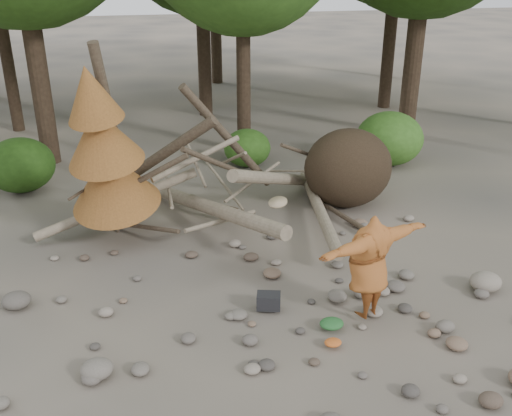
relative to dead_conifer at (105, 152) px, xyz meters
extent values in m
plane|color=#514C44|center=(3.12, -3.37, -2.11)|extent=(120.00, 120.00, 0.00)
ellipsoid|color=#332619|center=(5.72, 0.93, -1.12)|extent=(2.20, 1.87, 1.98)
cylinder|color=gray|center=(2.12, 0.33, -1.56)|extent=(2.61, 5.11, 1.08)
cylinder|color=gray|center=(3.92, 0.83, -1.21)|extent=(3.18, 3.71, 1.90)
cylinder|color=brown|center=(0.92, 1.23, -0.71)|extent=(3.08, 1.91, 2.49)
cylinder|color=gray|center=(4.72, 0.13, -1.76)|extent=(1.13, 4.98, 0.43)
cylinder|color=brown|center=(2.82, 1.43, -0.31)|extent=(2.39, 1.03, 2.89)
cylinder|color=gray|center=(0.12, 0.63, -1.41)|extent=(3.71, 0.86, 1.20)
cylinder|color=#4C3F30|center=(0.62, 0.13, -1.81)|extent=(1.52, 1.70, 0.49)
cylinder|color=gray|center=(3.32, 1.03, -1.31)|extent=(1.57, 0.85, 0.69)
cylinder|color=#4C3F30|center=(4.92, 1.53, -0.91)|extent=(1.92, 1.25, 1.10)
cylinder|color=gray|center=(1.92, 0.83, -0.61)|extent=(0.37, 1.42, 0.85)
cylinder|color=#4C3F30|center=(5.32, -0.17, -1.96)|extent=(0.79, 2.54, 0.12)
cylinder|color=gray|center=(2.32, -0.27, -1.66)|extent=(1.78, 1.11, 0.29)
cylinder|color=#4C3F30|center=(0.22, 0.43, 0.09)|extent=(0.67, 1.13, 4.35)
cone|color=brown|center=(0.06, 0.12, -0.61)|extent=(2.06, 2.13, 1.86)
cone|color=brown|center=(-0.05, -0.09, 0.39)|extent=(1.71, 1.78, 1.65)
cone|color=brown|center=(-0.14, -0.28, 1.29)|extent=(1.23, 1.30, 1.41)
cylinder|color=#38281C|center=(-1.88, 6.13, 2.37)|extent=(0.56, 0.56, 8.96)
cylinder|color=#38281C|center=(4.12, 5.83, 1.46)|extent=(0.44, 0.44, 7.14)
cylinder|color=#38281C|center=(-3.38, 10.13, 1.67)|extent=(0.42, 0.42, 7.56)
cylinder|color=#38281C|center=(3.62, 10.83, 2.16)|extent=(0.52, 0.52, 8.54)
cylinder|color=#38281C|center=(11.12, 10.43, 1.95)|extent=(0.50, 0.50, 8.12)
ellipsoid|color=#264C14|center=(-2.38, 3.83, -1.39)|extent=(1.80, 1.80, 1.44)
ellipsoid|color=#32611C|center=(3.92, 4.43, -1.55)|extent=(1.40, 1.40, 1.12)
ellipsoid|color=#3E7323|center=(8.12, 3.63, -1.31)|extent=(2.00, 2.00, 1.60)
imported|color=#A15724|center=(4.22, -3.83, -1.09)|extent=(2.39, 1.39, 1.88)
cylinder|color=#9E8764|center=(2.54, -4.11, 0.36)|extent=(0.35, 0.35, 0.12)
cube|color=black|center=(2.64, -3.24, -1.97)|extent=(0.48, 0.38, 0.28)
ellipsoid|color=#255E2B|center=(3.53, -4.04, -2.03)|extent=(0.41, 0.34, 0.15)
ellipsoid|color=#C05920|center=(3.39, -4.50, -2.06)|extent=(0.28, 0.23, 0.10)
ellipsoid|color=slate|center=(-0.28, -4.37, -1.97)|extent=(0.49, 0.44, 0.29)
ellipsoid|color=gray|center=(6.78, -3.50, -1.93)|extent=(0.60, 0.54, 0.36)
ellipsoid|color=#58524A|center=(-1.73, -2.14, -1.96)|extent=(0.51, 0.46, 0.31)
camera|label=1|loc=(0.49, -11.52, 3.63)|focal=40.00mm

